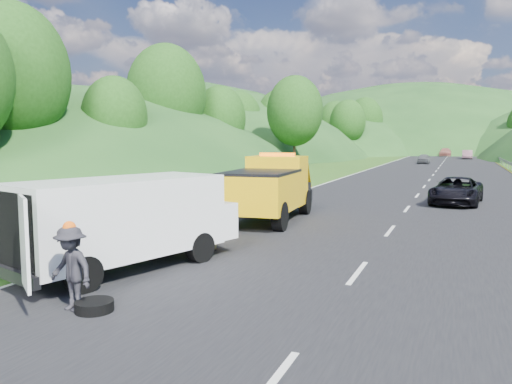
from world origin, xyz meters
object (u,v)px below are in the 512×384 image
at_px(tow_truck, 270,188).
at_px(passing_suv, 456,204).
at_px(child, 212,250).
at_px(suitcase, 161,225).
at_px(woman, 200,237).
at_px(white_van, 126,218).
at_px(worker, 73,311).
at_px(spare_tire, 95,312).

distance_m(tow_truck, passing_suv, 10.77).
distance_m(child, suitcase, 3.44).
relative_size(woman, passing_suv, 0.31).
bearing_deg(white_van, tow_truck, 102.85).
xyz_separation_m(white_van, passing_suv, (7.46, 16.57, -1.29)).
relative_size(tow_truck, passing_suv, 1.33).
distance_m(white_van, worker, 3.31).
relative_size(woman, suitcase, 2.80).
distance_m(tow_truck, spare_tire, 11.28).
relative_size(child, worker, 0.68).
distance_m(spare_tire, passing_suv, 20.33).
bearing_deg(suitcase, child, -31.90).
bearing_deg(child, suitcase, -167.36).
bearing_deg(child, white_van, -64.35).
bearing_deg(spare_tire, tow_truck, 93.71).
xyz_separation_m(tow_truck, suitcase, (-2.60, -3.81, -1.04)).
xyz_separation_m(tow_truck, woman, (-0.97, -4.01, -1.31)).
bearing_deg(spare_tire, white_van, 115.48).
distance_m(tow_truck, woman, 4.33).
bearing_deg(spare_tire, child, 94.20).
distance_m(worker, spare_tire, 0.45).
height_order(tow_truck, suitcase, tow_truck).
height_order(woman, worker, worker).
height_order(spare_tire, passing_suv, passing_suv).
xyz_separation_m(woman, passing_suv, (7.82, 12.22, 0.00)).
bearing_deg(passing_suv, tow_truck, -124.10).
xyz_separation_m(white_van, suitcase, (-1.98, 4.55, -1.02)).
xyz_separation_m(white_van, child, (0.94, 2.73, -1.29)).
relative_size(white_van, worker, 4.31).
xyz_separation_m(tow_truck, white_van, (-0.62, -8.36, -0.02)).
height_order(child, passing_suv, passing_suv).
distance_m(woman, worker, 7.37).
relative_size(woman, child, 1.35).
bearing_deg(passing_suv, woman, -116.89).
height_order(woman, spare_tire, woman).
relative_size(worker, spare_tire, 2.24).
bearing_deg(suitcase, white_van, -66.49).
height_order(child, suitcase, child).
xyz_separation_m(child, worker, (-0.03, -5.65, 0.00)).
distance_m(tow_truck, worker, 11.35).
bearing_deg(suitcase, passing_suv, 51.85).
bearing_deg(woman, tow_truck, -44.66).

